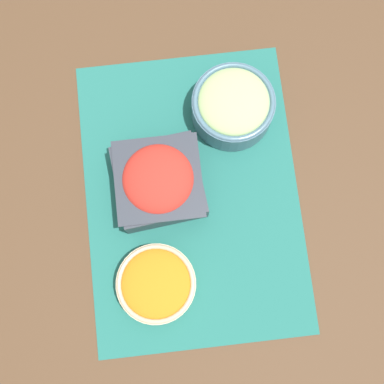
# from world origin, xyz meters

# --- Properties ---
(ground_plane) EXTENTS (3.00, 3.00, 0.00)m
(ground_plane) POSITION_xyz_m (0.00, 0.00, 0.00)
(ground_plane) COLOR #513823
(placemat) EXTENTS (0.57, 0.41, 0.00)m
(placemat) POSITION_xyz_m (0.00, 0.00, 0.00)
(placemat) COLOR #236B60
(placemat) RESTS_ON ground_plane
(cucumber_bowl) EXTENTS (0.16, 0.16, 0.08)m
(cucumber_bowl) POSITION_xyz_m (-0.15, 0.10, 0.05)
(cucumber_bowl) COLOR slate
(cucumber_bowl) RESTS_ON placemat
(carrot_bowl) EXTENTS (0.14, 0.14, 0.05)m
(carrot_bowl) POSITION_xyz_m (0.16, -0.08, 0.03)
(carrot_bowl) COLOR #C6B28E
(carrot_bowl) RESTS_ON placemat
(tomato_bowl) EXTENTS (0.17, 0.17, 0.09)m
(tomato_bowl) POSITION_xyz_m (-0.02, -0.06, 0.05)
(tomato_bowl) COLOR #333842
(tomato_bowl) RESTS_ON placemat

